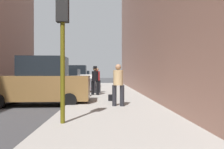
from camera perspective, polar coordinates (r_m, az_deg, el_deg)
sidewalk at (r=10.15m, az=0.20°, el=-7.66°), size 4.00×40.00×0.15m
parked_bronze_suv at (r=10.65m, az=-18.19°, el=-2.13°), size 4.64×2.15×2.25m
parked_gray_coupe at (r=16.36m, az=-12.43°, el=-1.91°), size 4.24×2.13×1.79m
parked_white_van at (r=21.53m, az=-9.90°, el=-0.89°), size 4.64×2.14×2.25m
parked_blue_sedan at (r=27.20m, az=-8.23°, el=-1.02°), size 4.21×2.09×1.79m
fire_hydrant at (r=15.24m, az=-6.37°, el=-3.40°), size 0.42×0.22×0.70m
traffic_light at (r=6.12m, az=-12.77°, el=12.32°), size 0.32×0.32×3.60m
pedestrian_with_fedora at (r=13.49m, az=-4.44°, el=-1.16°), size 0.53×0.49×1.78m
pedestrian_in_tan_coat at (r=8.89m, az=1.63°, el=-2.14°), size 0.53×0.48×1.71m
pedestrian_in_red_jacket at (r=14.90m, az=-3.96°, el=-1.14°), size 0.53×0.48×1.71m
rolling_suitcase at (r=12.81m, az=-7.18°, el=-4.13°), size 0.37×0.57×1.04m
duffel_bag at (r=10.75m, az=-0.12°, el=-6.06°), size 0.32×0.44×0.28m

